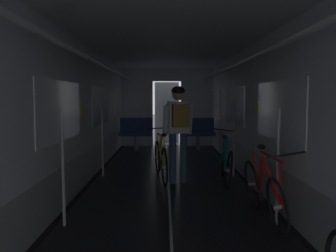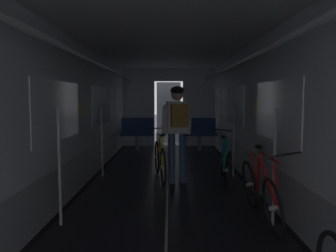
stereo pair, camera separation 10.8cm
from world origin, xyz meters
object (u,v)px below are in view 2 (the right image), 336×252
at_px(bicycle_red, 260,191).
at_px(bicycle_teal, 225,162).
at_px(bench_seat_far_right, 199,131).
at_px(bicycle_yellow_in_aisle, 160,159).
at_px(person_cyclist_aisle, 177,123).
at_px(bench_seat_far_left, 138,131).

relative_size(bicycle_red, bicycle_teal, 1.00).
xyz_separation_m(bench_seat_far_right, bicycle_yellow_in_aisle, (-1.04, -3.66, -0.18)).
height_order(bicycle_teal, bicycle_yellow_in_aisle, bicycle_teal).
height_order(bench_seat_far_right, bicycle_red, bicycle_red).
distance_m(bench_seat_far_right, bicycle_teal, 3.92).
relative_size(person_cyclist_aisle, bicycle_yellow_in_aisle, 1.03).
height_order(bench_seat_far_left, bicycle_red, bicycle_red).
bearing_deg(bicycle_red, bench_seat_far_right, 92.53).
bearing_deg(bicycle_teal, person_cyclist_aisle, -179.46).
bearing_deg(bicycle_teal, bench_seat_far_left, 116.26).
relative_size(bench_seat_far_right, bicycle_yellow_in_aisle, 0.58).
bearing_deg(bench_seat_far_right, bicycle_teal, -88.07).
xyz_separation_m(bench_seat_far_left, person_cyclist_aisle, (1.08, -3.92, 0.50)).
relative_size(bench_seat_far_left, bicycle_yellow_in_aisle, 0.58).
relative_size(bicycle_teal, bicycle_yellow_in_aisle, 1.01).
bearing_deg(bicycle_yellow_in_aisle, bicycle_teal, -12.39).
height_order(bicycle_red, person_cyclist_aisle, person_cyclist_aisle).
bearing_deg(bicycle_teal, bicycle_red, -86.26).
bearing_deg(bicycle_red, bicycle_teal, 93.74).
height_order(bench_seat_far_right, person_cyclist_aisle, person_cyclist_aisle).
relative_size(bench_seat_far_left, bench_seat_far_right, 1.00).
bearing_deg(person_cyclist_aisle, bench_seat_far_right, 79.54).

